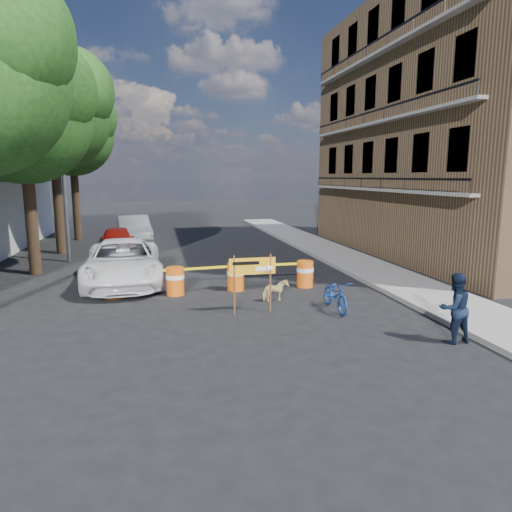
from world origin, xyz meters
name	(u,v)px	position (x,y,z in m)	size (l,w,h in m)	color
ground	(239,316)	(0.00, 0.00, 0.00)	(120.00, 120.00, 0.00)	black
sidewalk_east	(357,264)	(6.20, 6.00, 0.07)	(2.40, 40.00, 0.15)	gray
apartment_building	(458,128)	(12.00, 8.00, 6.00)	(8.00, 16.00, 12.00)	olive
tree_mid_a	(24,114)	(-6.74, 7.00, 6.01)	(5.25, 5.00, 8.68)	#332316
tree_mid_b	(53,112)	(-6.73, 12.00, 6.71)	(5.67, 5.40, 9.62)	#332316
tree_far	(72,133)	(-6.74, 17.00, 6.22)	(5.04, 4.80, 8.84)	#332316
streetlamp	(64,162)	(-5.93, 9.50, 4.38)	(1.25, 0.18, 8.00)	gray
barrel_far_left	(114,283)	(-3.49, 2.67, 0.47)	(0.58, 0.58, 0.90)	#DF550D
barrel_mid_left	(175,281)	(-1.60, 2.63, 0.47)	(0.58, 0.58, 0.90)	#DF550D
barrel_mid_right	(236,276)	(0.39, 2.83, 0.47)	(0.58, 0.58, 0.90)	#DF550D
barrel_far_right	(305,273)	(2.80, 2.80, 0.47)	(0.58, 0.58, 0.90)	#DF550D
detour_sign	(258,271)	(0.56, 0.15, 1.20)	(1.29, 0.24, 1.66)	#592D19
pedestrian	(455,308)	(4.43, -3.00, 0.81)	(0.79, 0.61, 1.62)	black
bicycle	(336,281)	(2.78, -0.02, 0.84)	(0.59, 0.88, 1.68)	#1342A2
dog	(275,291)	(1.33, 1.20, 0.33)	(0.36, 0.78, 0.66)	#D7C47B
suv_white	(123,262)	(-3.32, 4.58, 0.78)	(2.57, 5.58, 1.55)	white
sedan_red	(117,240)	(-4.07, 11.33, 0.66)	(1.56, 3.88, 1.32)	#A5150D
sedan_silver	(134,229)	(-3.45, 14.79, 0.78)	(1.66, 4.75, 1.56)	#B2B4B9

